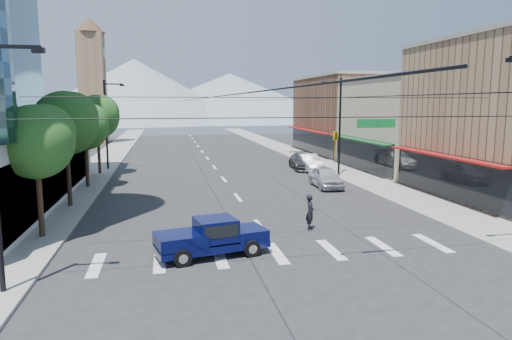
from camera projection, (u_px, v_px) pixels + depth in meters
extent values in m
plane|color=#28282B|center=(290.00, 264.00, 19.23)|extent=(160.00, 160.00, 0.00)
cube|color=gray|center=(108.00, 158.00, 55.71)|extent=(4.00, 120.00, 0.15)
cube|color=gray|center=(297.00, 154.00, 60.35)|extent=(4.00, 120.00, 0.15)
cube|color=tan|center=(419.00, 126.00, 45.72)|extent=(12.00, 14.00, 9.00)
cube|color=brown|center=(354.00, 116.00, 61.17)|extent=(12.00, 18.00, 10.00)
cube|color=#8C6B4C|center=(93.00, 89.00, 74.88)|extent=(4.00, 4.00, 18.00)
cone|color=brown|center=(89.00, 25.00, 73.40)|extent=(4.80, 4.80, 2.40)
cone|color=gray|center=(135.00, 91.00, 160.26)|extent=(80.00, 80.00, 22.00)
cone|color=gray|center=(230.00, 97.00, 177.02)|extent=(90.00, 90.00, 18.00)
cylinder|color=black|center=(40.00, 194.00, 22.56)|extent=(0.28, 0.28, 4.55)
sphere|color=#284F1A|center=(36.00, 142.00, 22.18)|extent=(3.64, 3.64, 3.64)
sphere|color=#284F1A|center=(46.00, 133.00, 22.49)|extent=(2.86, 2.86, 2.86)
cylinder|color=black|center=(68.00, 169.00, 29.31)|extent=(0.28, 0.28, 5.11)
sphere|color=#284F1A|center=(65.00, 123.00, 28.88)|extent=(4.09, 4.09, 4.09)
sphere|color=#284F1A|center=(73.00, 117.00, 29.19)|extent=(3.21, 3.21, 3.21)
cylinder|color=black|center=(86.00, 160.00, 36.14)|extent=(0.28, 0.28, 4.55)
sphere|color=#284F1A|center=(85.00, 127.00, 35.76)|extent=(3.64, 3.64, 3.64)
sphere|color=#284F1A|center=(90.00, 122.00, 36.07)|extent=(2.86, 2.86, 2.86)
cylinder|color=black|center=(99.00, 148.00, 42.89)|extent=(0.28, 0.28, 5.11)
sphere|color=#284F1A|center=(97.00, 117.00, 42.46)|extent=(4.09, 4.09, 4.09)
sphere|color=#284F1A|center=(102.00, 112.00, 42.77)|extent=(3.21, 3.21, 3.21)
cylinder|color=black|center=(299.00, 118.00, 17.36)|extent=(21.60, 0.04, 0.04)
imported|color=gold|center=(335.00, 144.00, 17.80)|extent=(0.16, 0.20, 1.00)
cube|color=#0C6626|center=(376.00, 123.00, 18.01)|extent=(1.60, 0.06, 0.35)
cylinder|color=black|center=(106.00, 126.00, 45.59)|extent=(0.20, 0.20, 9.00)
cube|color=black|center=(114.00, 84.00, 45.17)|extent=(1.80, 0.12, 0.12)
cube|color=black|center=(122.00, 85.00, 45.34)|extent=(0.40, 0.25, 0.18)
cylinder|color=black|center=(340.00, 128.00, 42.01)|extent=(0.20, 0.20, 9.00)
cube|color=black|center=(332.00, 82.00, 41.23)|extent=(1.80, 0.12, 0.12)
cube|color=black|center=(323.00, 83.00, 41.09)|extent=(0.40, 0.25, 0.18)
cube|color=#080C40|center=(212.00, 245.00, 20.28)|extent=(5.18, 2.81, 0.31)
cube|color=#080C40|center=(248.00, 233.00, 20.92)|extent=(1.76, 1.97, 0.49)
cube|color=#080C40|center=(216.00, 229.00, 20.24)|extent=(2.01, 1.98, 0.98)
cube|color=black|center=(216.00, 227.00, 20.23)|extent=(1.85, 1.97, 0.54)
cube|color=#080C40|center=(180.00, 240.00, 19.65)|extent=(2.39, 2.19, 0.58)
cube|color=silver|center=(262.00, 238.00, 21.26)|extent=(0.47, 1.68, 0.31)
cube|color=silver|center=(157.00, 252.00, 19.30)|extent=(0.47, 1.68, 0.27)
cylinder|color=black|center=(252.00, 249.00, 20.15)|extent=(0.79, 0.42, 0.75)
cylinder|color=black|center=(238.00, 238.00, 21.69)|extent=(0.79, 0.42, 0.75)
cylinder|color=black|center=(183.00, 258.00, 18.90)|extent=(0.79, 0.42, 0.75)
cylinder|color=black|center=(173.00, 246.00, 20.44)|extent=(0.79, 0.42, 0.75)
imported|color=black|center=(310.00, 212.00, 24.42)|extent=(0.61, 0.79, 1.92)
imported|color=silver|center=(326.00, 177.00, 36.74)|extent=(2.20, 4.96, 1.66)
imported|color=#BDBDBD|center=(309.00, 162.00, 45.85)|extent=(1.74, 5.00, 1.65)
imported|color=#323335|center=(303.00, 161.00, 46.78)|extent=(2.80, 5.75, 1.61)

